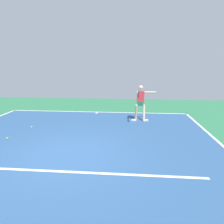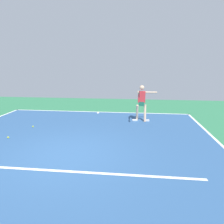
{
  "view_description": "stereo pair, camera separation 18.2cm",
  "coord_description": "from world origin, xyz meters",
  "views": [
    {
      "loc": [
        -1.85,
        5.45,
        2.69
      ],
      "look_at": [
        -1.19,
        -2.04,
        0.9
      ],
      "focal_mm": 32.0,
      "sensor_mm": 36.0,
      "label": 1
    },
    {
      "loc": [
        -2.03,
        5.43,
        2.69
      ],
      "look_at": [
        -1.19,
        -2.04,
        0.9
      ],
      "focal_mm": 32.0,
      "sensor_mm": 36.0,
      "label": 2
    }
  ],
  "objects": [
    {
      "name": "tennis_player",
      "position": [
        -2.39,
        -4.03,
        1.0
      ],
      "size": [
        1.12,
        1.21,
        1.75
      ],
      "rotation": [
        0.0,
        0.0,
        0.03
      ],
      "color": "beige",
      "rests_on": "ground_plane"
    },
    {
      "name": "tennis_ball_centre_court",
      "position": [
        2.37,
        -2.51,
        0.03
      ],
      "size": [
        0.07,
        0.07,
        0.07
      ],
      "primitive_type": "sphere",
      "color": "#CCE033",
      "rests_on": "ground_plane"
    },
    {
      "name": "tennis_ball_near_service_line",
      "position": [
        2.63,
        -1.13,
        0.03
      ],
      "size": [
        0.07,
        0.07,
        0.07
      ],
      "primitive_type": "sphere",
      "color": "yellow",
      "rests_on": "ground_plane"
    },
    {
      "name": "court_line_service",
      "position": [
        0.0,
        0.93,
        0.0
      ],
      "size": [
        7.66,
        0.1,
        0.01
      ],
      "primitive_type": "cube",
      "color": "white",
      "rests_on": "ground_plane"
    },
    {
      "name": "court_line_baseline_near",
      "position": [
        0.0,
        -5.71,
        0.0
      ],
      "size": [
        10.21,
        0.1,
        0.01
      ],
      "primitive_type": "cube",
      "color": "white",
      "rests_on": "ground_plane"
    },
    {
      "name": "ground_plane",
      "position": [
        0.0,
        0.0,
        0.0
      ],
      "size": [
        20.74,
        20.74,
        0.0
      ],
      "primitive_type": "plane",
      "color": "#2D754C"
    },
    {
      "name": "court_line_centre_mark",
      "position": [
        0.0,
        -5.51,
        0.0
      ],
      "size": [
        0.1,
        0.3,
        0.01
      ],
      "primitive_type": "cube",
      "color": "white",
      "rests_on": "ground_plane"
    },
    {
      "name": "court_surface",
      "position": [
        0.0,
        0.0,
        0.0
      ],
      "size": [
        10.21,
        11.52,
        0.0
      ],
      "primitive_type": "cube",
      "color": "#2D5484",
      "rests_on": "ground_plane"
    }
  ]
}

